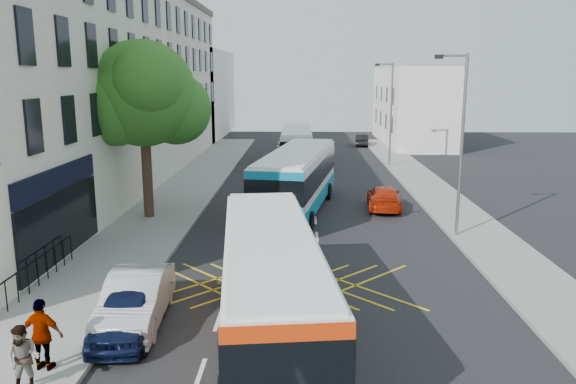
# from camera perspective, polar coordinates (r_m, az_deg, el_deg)

# --- Properties ---
(ground) EXTENTS (120.00, 120.00, 0.00)m
(ground) POSITION_cam_1_polar(r_m,az_deg,el_deg) (14.60, 4.22, -18.02)
(ground) COLOR black
(ground) RESTS_ON ground
(pavement_left) EXTENTS (5.00, 70.00, 0.15)m
(pavement_left) POSITION_cam_1_polar(r_m,az_deg,el_deg) (29.61, -13.89, -2.55)
(pavement_left) COLOR gray
(pavement_left) RESTS_ON ground
(pavement_right) EXTENTS (3.00, 70.00, 0.15)m
(pavement_right) POSITION_cam_1_polar(r_m,az_deg,el_deg) (29.72, 17.44, -2.69)
(pavement_right) COLOR gray
(pavement_right) RESTS_ON ground
(terrace_main) EXTENTS (8.30, 45.00, 13.50)m
(terrace_main) POSITION_cam_1_polar(r_m,az_deg,el_deg) (39.44, -18.59, 10.52)
(terrace_main) COLOR beige
(terrace_main) RESTS_ON ground
(terrace_far) EXTENTS (8.00, 20.00, 10.00)m
(terrace_far) POSITION_cam_1_polar(r_m,az_deg,el_deg) (68.97, -9.83, 9.81)
(terrace_far) COLOR silver
(terrace_far) RESTS_ON ground
(building_right) EXTENTS (6.00, 18.00, 8.00)m
(building_right) POSITION_cam_1_polar(r_m,az_deg,el_deg) (61.85, 12.48, 8.56)
(building_right) COLOR silver
(building_right) RESTS_ON ground
(street_tree) EXTENTS (6.30, 5.70, 8.80)m
(street_tree) POSITION_cam_1_polar(r_m,az_deg,el_deg) (28.71, -14.55, 9.55)
(street_tree) COLOR #382619
(street_tree) RESTS_ON pavement_left
(lamp_near) EXTENTS (1.45, 0.15, 8.00)m
(lamp_near) POSITION_cam_1_polar(r_m,az_deg,el_deg) (25.73, 17.06, 5.44)
(lamp_near) COLOR slate
(lamp_near) RESTS_ON pavement_right
(lamp_far) EXTENTS (1.45, 0.15, 8.00)m
(lamp_far) POSITION_cam_1_polar(r_m,az_deg,el_deg) (45.25, 10.31, 8.32)
(lamp_far) COLOR slate
(lamp_far) RESTS_ON pavement_right
(railings) EXTENTS (0.08, 5.60, 1.14)m
(railings) POSITION_cam_1_polar(r_m,az_deg,el_deg) (21.11, -24.08, -7.27)
(railings) COLOR black
(railings) RESTS_ON pavement_left
(bus_near) EXTENTS (3.73, 11.01, 3.04)m
(bus_near) POSITION_cam_1_polar(r_m,az_deg,el_deg) (15.72, -1.80, -9.27)
(bus_near) COLOR silver
(bus_near) RESTS_ON ground
(bus_mid) EXTENTS (4.62, 11.97, 3.29)m
(bus_mid) POSITION_cam_1_polar(r_m,az_deg,el_deg) (30.20, 0.92, 1.30)
(bus_mid) COLOR silver
(bus_mid) RESTS_ON ground
(bus_far) EXTENTS (2.62, 10.38, 2.92)m
(bus_far) POSITION_cam_1_polar(r_m,az_deg,el_deg) (46.29, 0.90, 4.75)
(bus_far) COLOR silver
(bus_far) RESTS_ON ground
(motorbike) EXTENTS (0.70, 2.05, 1.82)m
(motorbike) POSITION_cam_1_polar(r_m,az_deg,el_deg) (13.65, -1.21, -16.15)
(motorbike) COLOR black
(motorbike) RESTS_ON ground
(parked_car_blue) EXTENTS (1.83, 4.11, 1.37)m
(parked_car_blue) POSITION_cam_1_polar(r_m,az_deg,el_deg) (16.84, -15.92, -11.60)
(parked_car_blue) COLOR #0D1636
(parked_car_blue) RESTS_ON ground
(parked_car_silver) EXTENTS (1.91, 4.72, 1.52)m
(parked_car_silver) POSITION_cam_1_polar(r_m,az_deg,el_deg) (17.47, -15.21, -10.43)
(parked_car_silver) COLOR #B3B6BB
(parked_car_silver) RESTS_ON ground
(red_hatchback) EXTENTS (2.09, 4.46, 1.26)m
(red_hatchback) POSITION_cam_1_polar(r_m,az_deg,el_deg) (31.29, 9.72, -0.55)
(red_hatchback) COLOR red
(red_hatchback) RESTS_ON ground
(distant_car_grey) EXTENTS (2.84, 5.39, 1.45)m
(distant_car_grey) POSITION_cam_1_polar(r_m,az_deg,el_deg) (56.05, 1.31, 5.16)
(distant_car_grey) COLOR #43474B
(distant_car_grey) RESTS_ON ground
(distant_car_dark) EXTENTS (1.59, 3.79, 1.22)m
(distant_car_dark) POSITION_cam_1_polar(r_m,az_deg,el_deg) (58.91, 7.50, 5.28)
(distant_car_dark) COLOR black
(distant_car_dark) RESTS_ON ground
(pedestrian_near) EXTENTS (0.81, 0.64, 1.60)m
(pedestrian_near) POSITION_cam_1_polar(r_m,az_deg,el_deg) (14.55, -25.31, -15.09)
(pedestrian_near) COLOR gray
(pedestrian_near) RESTS_ON pavement_left
(pedestrian_far) EXTENTS (1.12, 0.58, 1.82)m
(pedestrian_far) POSITION_cam_1_polar(r_m,az_deg,el_deg) (15.29, -23.68, -13.13)
(pedestrian_far) COLOR gray
(pedestrian_far) RESTS_ON pavement_left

